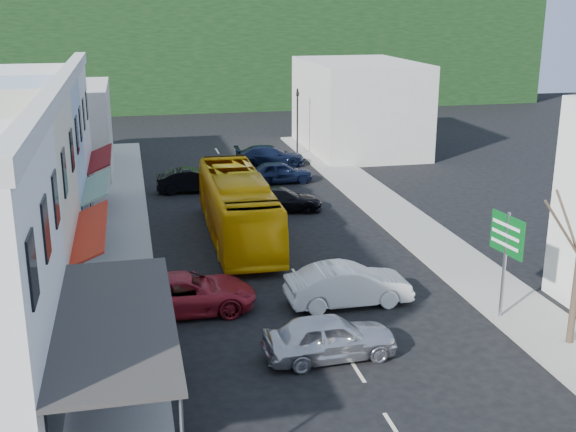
# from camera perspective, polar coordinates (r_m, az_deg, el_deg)

# --- Properties ---
(ground) EXTENTS (120.00, 120.00, 0.00)m
(ground) POSITION_cam_1_polar(r_m,az_deg,el_deg) (27.60, 2.72, -7.88)
(ground) COLOR black
(ground) RESTS_ON ground
(sidewalk_left) EXTENTS (3.00, 52.00, 0.15)m
(sidewalk_left) POSITION_cam_1_polar(r_m,az_deg,el_deg) (36.06, -13.14, -2.20)
(sidewalk_left) COLOR gray
(sidewalk_left) RESTS_ON ground
(sidewalk_right) EXTENTS (3.00, 52.00, 0.15)m
(sidewalk_right) POSITION_cam_1_polar(r_m,az_deg,el_deg) (38.74, 9.59, -0.67)
(sidewalk_right) COLOR gray
(sidewalk_right) RESTS_ON ground
(distant_block_left) EXTENTS (8.00, 10.00, 6.00)m
(distant_block_left) POSITION_cam_1_polar(r_m,az_deg,el_deg) (52.17, -18.28, 6.49)
(distant_block_left) COLOR #B7B2A8
(distant_block_left) RESTS_ON ground
(distant_block_right) EXTENTS (8.00, 12.00, 7.00)m
(distant_block_right) POSITION_cam_1_polar(r_m,az_deg,el_deg) (57.57, 5.59, 8.63)
(distant_block_right) COLOR #B7B2A8
(distant_block_right) RESTS_ON ground
(hillside) EXTENTS (80.00, 26.00, 14.00)m
(hillside) POSITION_cam_1_polar(r_m,az_deg,el_deg) (89.57, -9.39, 13.41)
(hillside) COLOR black
(hillside) RESTS_ON ground
(bus) EXTENTS (2.65, 11.63, 3.10)m
(bus) POSITION_cam_1_polar(r_m,az_deg,el_deg) (35.88, -4.00, 0.59)
(bus) COLOR #EDAD07
(bus) RESTS_ON ground
(car_silver) EXTENTS (4.48, 2.02, 1.40)m
(car_silver) POSITION_cam_1_polar(r_m,az_deg,el_deg) (24.29, 3.32, -9.65)
(car_silver) COLOR silver
(car_silver) RESTS_ON ground
(car_white) EXTENTS (4.43, 1.88, 1.40)m
(car_white) POSITION_cam_1_polar(r_m,az_deg,el_deg) (28.40, 4.79, -5.66)
(car_white) COLOR silver
(car_white) RESTS_ON ground
(car_red) EXTENTS (4.62, 1.94, 1.40)m
(car_red) POSITION_cam_1_polar(r_m,az_deg,el_deg) (27.93, -8.10, -6.17)
(car_red) COLOR maroon
(car_red) RESTS_ON ground
(car_black_near) EXTENTS (4.67, 2.31, 1.40)m
(car_black_near) POSITION_cam_1_polar(r_m,az_deg,el_deg) (40.75, -0.57, 1.35)
(car_black_near) COLOR black
(car_black_near) RESTS_ON ground
(car_navy_mid) EXTENTS (4.46, 1.95, 1.40)m
(car_navy_mid) POSITION_cam_1_polar(r_m,az_deg,el_deg) (47.13, -0.66, 3.46)
(car_navy_mid) COLOR black
(car_navy_mid) RESTS_ON ground
(car_black_far) EXTENTS (4.46, 1.96, 1.40)m
(car_black_far) POSITION_cam_1_polar(r_m,az_deg,el_deg) (45.27, -7.53, 2.77)
(car_black_far) COLOR black
(car_black_far) RESTS_ON ground
(car_navy_far) EXTENTS (4.59, 2.08, 1.40)m
(car_navy_far) POSITION_cam_1_polar(r_m,az_deg,el_deg) (52.13, -1.45, 4.74)
(car_navy_far) COLOR black
(car_navy_far) RESTS_ON ground
(pedestrian_left) EXTENTS (0.47, 0.64, 1.70)m
(pedestrian_left) POSITION_cam_1_polar(r_m,az_deg,el_deg) (29.27, -11.88, -4.65)
(pedestrian_left) COLOR black
(pedestrian_left) RESTS_ON sidewalk_left
(direction_sign) EXTENTS (0.71, 1.93, 4.17)m
(direction_sign) POSITION_cam_1_polar(r_m,az_deg,el_deg) (27.63, 16.71, -3.90)
(direction_sign) COLOR #065119
(direction_sign) RESTS_ON ground
(traffic_signal) EXTENTS (1.15, 1.35, 5.13)m
(traffic_signal) POSITION_cam_1_polar(r_m,az_deg,el_deg) (55.26, 0.74, 7.40)
(traffic_signal) COLOR black
(traffic_signal) RESTS_ON ground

